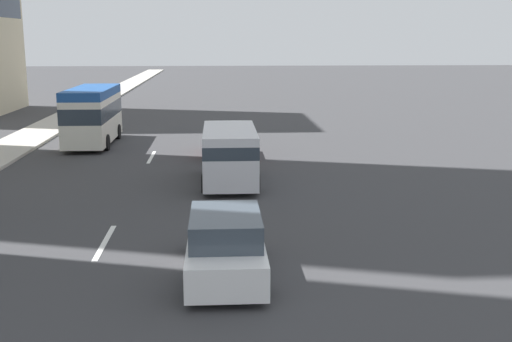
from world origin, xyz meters
The scene contains 8 objects.
ground_plane centered at (31.50, 0.00, 0.00)m, with size 198.00×198.00×0.00m, color #38383A.
sidewalk_right centered at (31.50, 7.63, 0.07)m, with size 162.00×2.68×0.15m, color #B2ADA3.
lane_stripe_mid centered at (15.09, 0.00, 0.01)m, with size 3.20×0.16×0.01m, color silver.
lane_stripe_far centered at (28.28, 0.00, 0.01)m, with size 3.20×0.16×0.01m, color silver.
van_lead centered at (22.36, -3.72, 1.27)m, with size 5.11×2.19×2.21m.
minibus_second centered at (32.29, 3.51, 1.69)m, with size 6.70×2.26×3.08m.
car_third centered at (28.79, -3.65, 0.75)m, with size 4.58×1.85×1.58m.
car_fourth centered at (12.39, -3.42, 0.76)m, with size 4.59×1.91×1.61m.
Camera 1 is at (-2.45, -3.28, 5.74)m, focal length 44.56 mm.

